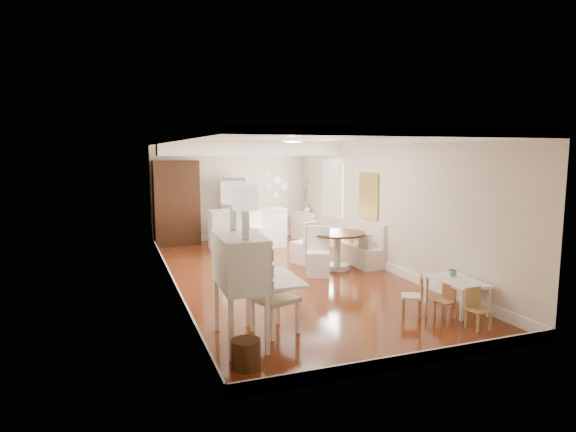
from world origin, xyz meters
TOP-DOWN VIEW (x-y plane):
  - room at (0.04, 0.32)m, footprint 9.00×9.04m
  - secretary_bureau at (-1.70, -3.03)m, footprint 1.18×1.20m
  - gustavian_armchair at (-1.15, -2.86)m, footprint 0.74×0.74m
  - wicker_basket at (-1.84, -3.83)m, footprint 0.42×0.42m
  - kids_table at (1.90, -2.95)m, footprint 0.62×1.01m
  - kids_chair_a at (1.49, -3.17)m, footprint 0.30×0.30m
  - kids_chair_b at (1.06, -2.95)m, footprint 0.43×0.43m
  - kids_chair_c at (1.62, -3.76)m, footprint 0.31×0.31m
  - banquette at (1.99, 0.50)m, footprint 0.52×1.60m
  - dining_table at (1.28, 0.15)m, footprint 1.43×1.43m
  - slip_chair_near at (0.68, -0.20)m, footprint 0.64×0.65m
  - slip_chair_far at (0.84, 0.96)m, footprint 0.63×0.64m
  - breakfast_counter at (0.10, 3.10)m, footprint 2.05×0.65m
  - bar_stool_left at (-0.22, 2.57)m, footprint 0.54×0.54m
  - bar_stool_right at (0.22, 2.43)m, footprint 0.55×0.55m
  - pantry_cabinet at (-1.60, 4.18)m, footprint 1.20×0.60m
  - fridge at (0.30, 4.15)m, footprint 0.75×0.65m
  - sideboard at (2.00, 3.71)m, footprint 0.67×0.91m
  - pencil_cup at (1.99, -2.74)m, footprint 0.16×0.16m
  - branch_vase at (2.05, 3.71)m, footprint 0.23×0.23m

SIDE VIEW (x-z plane):
  - wicker_basket at x=-1.84m, z-range 0.00..0.34m
  - kids_table at x=1.90m, z-range 0.00..0.50m
  - kids_chair_a at x=1.49m, z-range 0.00..0.50m
  - kids_chair_c at x=1.62m, z-range 0.00..0.60m
  - kids_chair_b at x=1.06m, z-range 0.00..0.65m
  - sideboard at x=2.00m, z-range 0.00..0.80m
  - dining_table at x=1.28m, z-range 0.00..0.81m
  - slip_chair_far at x=0.84m, z-range 0.00..0.97m
  - banquette at x=1.99m, z-range 0.00..0.98m
  - slip_chair_near at x=0.68m, z-range 0.00..1.00m
  - gustavian_armchair at x=-1.15m, z-range 0.00..1.02m
  - bar_stool_right at x=0.22m, z-range 0.00..1.03m
  - breakfast_counter at x=0.10m, z-range 0.00..1.03m
  - bar_stool_left at x=-0.22m, z-range 0.00..1.06m
  - pencil_cup at x=1.99m, z-range 0.50..0.60m
  - secretary_bureau at x=-1.70m, z-range 0.00..1.47m
  - branch_vase at x=2.05m, z-range 0.80..0.98m
  - fridge at x=0.30m, z-range 0.00..1.80m
  - pantry_cabinet at x=-1.60m, z-range 0.00..2.30m
  - room at x=0.04m, z-range 0.57..3.39m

